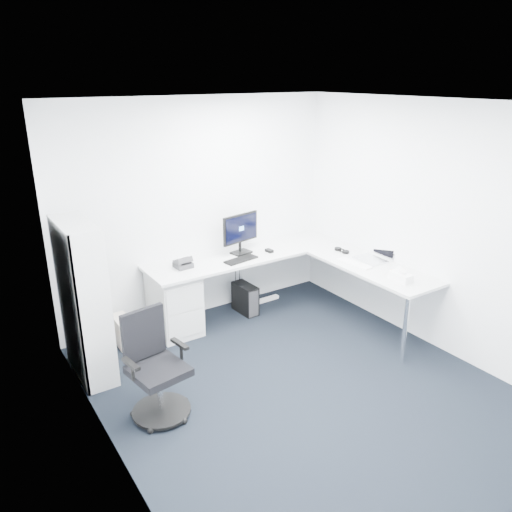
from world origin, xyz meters
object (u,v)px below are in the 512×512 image
l_desk (267,291)px  monitor (241,233)px  laptop (371,250)px  task_chair (158,368)px  bookshelf (84,301)px

l_desk → monitor: (-0.13, 0.40, 0.66)m
monitor → laptop: monitor is taller
laptop → task_chair: bearing=-171.0°
l_desk → monitor: size_ratio=5.03×
bookshelf → laptop: 3.30m
task_chair → laptop: 2.95m
task_chair → bookshelf: bearing=98.0°
l_desk → bookshelf: bookshelf is taller
l_desk → task_chair: bearing=-151.7°
bookshelf → monitor: bookshelf is taller
bookshelf → monitor: bearing=9.8°
monitor → laptop: (1.17, -1.07, -0.13)m
l_desk → bookshelf: (-2.17, 0.05, 0.41)m
bookshelf → monitor: size_ratio=2.97×
bookshelf → task_chair: (0.32, -1.05, -0.32)m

